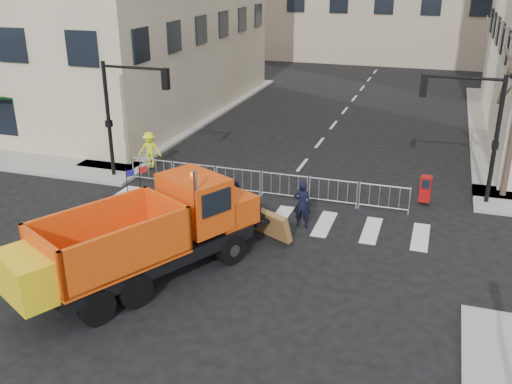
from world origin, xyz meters
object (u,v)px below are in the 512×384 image
(worker, at_px, (150,150))
(cop_a, at_px, (302,204))
(cop_b, at_px, (228,217))
(plow_truck, at_px, (143,235))
(cop_c, at_px, (236,206))
(newspaper_box, at_px, (426,189))

(worker, bearing_deg, cop_a, -38.23)
(cop_a, bearing_deg, cop_b, 37.89)
(plow_truck, xyz_separation_m, worker, (-4.89, 9.48, -0.60))
(cop_a, distance_m, worker, 9.45)
(plow_truck, relative_size, cop_a, 5.13)
(plow_truck, height_order, cop_c, plow_truck)
(plow_truck, xyz_separation_m, cop_a, (3.68, 5.49, -0.69))
(plow_truck, relative_size, cop_c, 4.77)
(cop_c, xyz_separation_m, newspaper_box, (6.56, 4.83, -0.29))
(cop_c, distance_m, newspaper_box, 8.15)
(cop_a, bearing_deg, cop_c, 25.52)
(newspaper_box, bearing_deg, cop_c, -139.35)
(cop_c, bearing_deg, newspaper_box, 168.45)
(cop_a, distance_m, cop_c, 2.51)
(plow_truck, height_order, cop_b, plow_truck)
(worker, bearing_deg, cop_b, -56.33)
(plow_truck, distance_m, cop_a, 6.65)
(cop_c, bearing_deg, cop_a, 159.23)
(cop_a, relative_size, cop_c, 0.93)
(cop_a, bearing_deg, worker, -26.52)
(cop_b, relative_size, newspaper_box, 1.61)
(worker, height_order, newspaper_box, worker)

